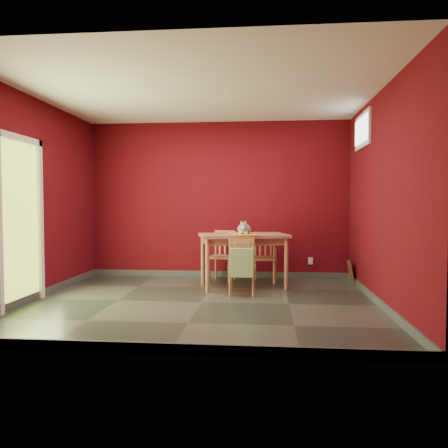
# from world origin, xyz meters

# --- Properties ---
(ground) EXTENTS (4.50, 4.50, 0.00)m
(ground) POSITION_xyz_m (0.00, 0.00, 0.00)
(ground) COLOR #2D342D
(ground) RESTS_ON ground
(room_shell) EXTENTS (4.50, 4.50, 4.50)m
(room_shell) POSITION_xyz_m (0.00, 0.00, 0.05)
(room_shell) COLOR #530810
(room_shell) RESTS_ON ground
(doorway) EXTENTS (0.06, 1.01, 2.13)m
(doorway) POSITION_xyz_m (-2.23, -0.40, 1.12)
(doorway) COLOR #B7D838
(doorway) RESTS_ON ground
(window) EXTENTS (0.05, 0.90, 0.50)m
(window) POSITION_xyz_m (2.23, 1.00, 2.35)
(window) COLOR white
(window) RESTS_ON room_shell
(outlet_plate) EXTENTS (0.08, 0.02, 0.12)m
(outlet_plate) POSITION_xyz_m (1.60, 1.99, 0.30)
(outlet_plate) COLOR silver
(outlet_plate) RESTS_ON room_shell
(dining_table) EXTENTS (1.46, 1.06, 0.82)m
(dining_table) POSITION_xyz_m (0.49, 1.09, 0.72)
(dining_table) COLOR #A9654F
(dining_table) RESTS_ON ground
(table_runner) EXTENTS (0.56, 0.87, 0.40)m
(table_runner) POSITION_xyz_m (0.49, 0.96, 0.76)
(table_runner) COLOR #BD7730
(table_runner) RESTS_ON dining_table
(chair_far_left) EXTENTS (0.46, 0.46, 0.84)m
(chair_far_left) POSITION_xyz_m (0.12, 1.67, 0.43)
(chair_far_left) COLOR #A9654F
(chair_far_left) RESTS_ON ground
(chair_far_right) EXTENTS (0.40, 0.40, 0.81)m
(chair_far_right) POSITION_xyz_m (0.82, 1.61, 0.42)
(chair_far_right) COLOR #A9654F
(chair_far_right) RESTS_ON ground
(chair_near) EXTENTS (0.38, 0.38, 0.80)m
(chair_near) POSITION_xyz_m (0.50, 0.52, 0.41)
(chair_near) COLOR #A9654F
(chair_near) RESTS_ON ground
(tote_bag) EXTENTS (0.33, 0.19, 0.46)m
(tote_bag) POSITION_xyz_m (0.50, 0.32, 0.48)
(tote_bag) COLOR #93B171
(tote_bag) RESTS_ON chair_near
(cat) EXTENTS (0.28, 0.46, 0.22)m
(cat) POSITION_xyz_m (0.50, 1.10, 0.93)
(cat) COLOR slate
(cat) RESTS_ON table_runner
(picture_frame) EXTENTS (0.16, 0.37, 0.36)m
(picture_frame) POSITION_xyz_m (2.19, 1.51, 0.18)
(picture_frame) COLOR brown
(picture_frame) RESTS_ON ground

